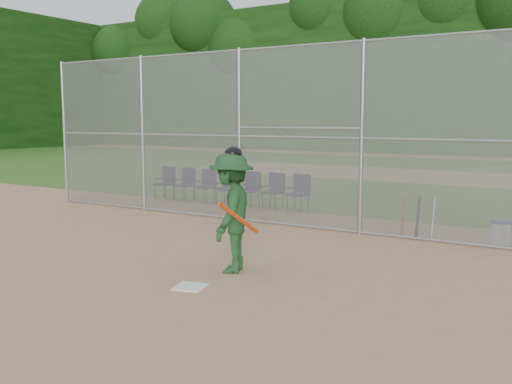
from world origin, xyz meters
The scene contains 16 objects.
ground centered at (0.00, 0.00, 0.00)m, with size 100.00×100.00×0.00m, color tan.
grass_strip centered at (0.00, 18.00, 0.01)m, with size 100.00×100.00×0.00m, color #31611D.
dirt_patch_far centered at (0.00, 18.00, 0.01)m, with size 24.00×24.00×0.00m, color tan.
backstop_fence centered at (0.00, 5.00, 2.07)m, with size 16.09×0.09×4.00m.
treeline centered at (0.00, 20.00, 5.50)m, with size 81.00×60.00×11.00m.
home_plate centered at (0.34, 0.16, 0.01)m, with size 0.42×0.42×0.02m, color white.
batter_at_plate centered at (0.35, 1.20, 0.96)m, with size 1.09×1.45×1.98m.
water_cooler centered at (3.66, 5.55, 0.24)m, with size 0.37×0.37×0.47m.
spare_bats centered at (2.12, 5.31, 0.42)m, with size 0.66×0.26×0.85m.
chair_0 centered at (-6.00, 6.97, 0.48)m, with size 0.54×0.52×0.96m, color #10103B, non-canonical shape.
chair_1 centered at (-5.25, 6.97, 0.48)m, with size 0.54×0.52×0.96m, color #10103B, non-canonical shape.
chair_2 centered at (-4.49, 6.97, 0.48)m, with size 0.54×0.52×0.96m, color #10103B, non-canonical shape.
chair_3 centered at (-3.74, 6.97, 0.48)m, with size 0.54×0.52×0.96m, color #10103B, non-canonical shape.
chair_4 centered at (-2.99, 6.97, 0.48)m, with size 0.54×0.52×0.96m, color #10103B, non-canonical shape.
chair_5 centered at (-2.23, 6.97, 0.48)m, with size 0.54×0.52×0.96m, color #10103B, non-canonical shape.
chair_6 centered at (-1.48, 6.97, 0.48)m, with size 0.54×0.52×0.96m, color #10103B, non-canonical shape.
Camera 1 is at (5.29, -6.08, 2.39)m, focal length 40.00 mm.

